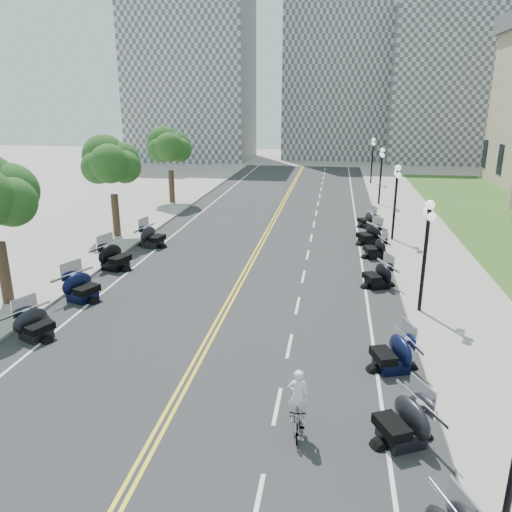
{
  "coord_description": "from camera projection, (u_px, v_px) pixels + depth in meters",
  "views": [
    {
      "loc": [
        4.65,
        -17.29,
        9.06
      ],
      "look_at": [
        1.11,
        4.97,
        2.0
      ],
      "focal_mm": 35.0,
      "sensor_mm": 36.0,
      "label": 1
    }
  ],
  "objects": [
    {
      "name": "ground",
      "position": [
        209.0,
        340.0,
        19.7
      ],
      "size": [
        160.0,
        160.0,
        0.0
      ],
      "primitive_type": "plane",
      "color": "gray"
    },
    {
      "name": "road",
      "position": [
        251.0,
        262.0,
        29.12
      ],
      "size": [
        16.0,
        90.0,
        0.01
      ],
      "primitive_type": "cube",
      "color": "#333335",
      "rests_on": "ground"
    },
    {
      "name": "centerline_yellow_a",
      "position": [
        249.0,
        262.0,
        29.14
      ],
      "size": [
        0.12,
        90.0,
        0.0
      ],
      "primitive_type": "cube",
      "color": "yellow",
      "rests_on": "road"
    },
    {
      "name": "centerline_yellow_b",
      "position": [
        253.0,
        262.0,
        29.1
      ],
      "size": [
        0.12,
        90.0,
        0.0
      ],
      "primitive_type": "cube",
      "color": "yellow",
      "rests_on": "road"
    },
    {
      "name": "edge_line_north",
      "position": [
        362.0,
        268.0,
        28.16
      ],
      "size": [
        0.12,
        90.0,
        0.0
      ],
      "primitive_type": "cube",
      "color": "white",
      "rests_on": "road"
    },
    {
      "name": "edge_line_south",
      "position": [
        146.0,
        257.0,
        30.08
      ],
      "size": [
        0.12,
        90.0,
        0.0
      ],
      "primitive_type": "cube",
      "color": "white",
      "rests_on": "road"
    },
    {
      "name": "lane_dash_4",
      "position": [
        257.0,
        504.0,
        11.68
      ],
      "size": [
        0.12,
        2.0,
        0.0
      ],
      "primitive_type": "cube",
      "color": "white",
      "rests_on": "road"
    },
    {
      "name": "lane_dash_5",
      "position": [
        277.0,
        406.0,
        15.45
      ],
      "size": [
        0.12,
        2.0,
        0.0
      ],
      "primitive_type": "cube",
      "color": "white",
      "rests_on": "road"
    },
    {
      "name": "lane_dash_6",
      "position": [
        289.0,
        346.0,
        19.22
      ],
      "size": [
        0.12,
        2.0,
        0.0
      ],
      "primitive_type": "cube",
      "color": "white",
      "rests_on": "road"
    },
    {
      "name": "lane_dash_7",
      "position": [
        297.0,
        305.0,
        22.99
      ],
      "size": [
        0.12,
        2.0,
        0.0
      ],
      "primitive_type": "cube",
      "color": "white",
      "rests_on": "road"
    },
    {
      "name": "lane_dash_8",
      "position": [
        303.0,
        276.0,
        26.76
      ],
      "size": [
        0.12,
        2.0,
        0.0
      ],
      "primitive_type": "cube",
      "color": "white",
      "rests_on": "road"
    },
    {
      "name": "lane_dash_9",
      "position": [
        308.0,
        255.0,
        30.53
      ],
      "size": [
        0.12,
        2.0,
        0.0
      ],
      "primitive_type": "cube",
      "color": "white",
      "rests_on": "road"
    },
    {
      "name": "lane_dash_10",
      "position": [
        311.0,
        238.0,
        34.3
      ],
      "size": [
        0.12,
        2.0,
        0.0
      ],
      "primitive_type": "cube",
      "color": "white",
      "rests_on": "road"
    },
    {
      "name": "lane_dash_11",
      "position": [
        314.0,
        224.0,
        38.07
      ],
      "size": [
        0.12,
        2.0,
        0.0
      ],
      "primitive_type": "cube",
      "color": "white",
      "rests_on": "road"
    },
    {
      "name": "lane_dash_12",
      "position": [
        316.0,
        213.0,
        41.84
      ],
      "size": [
        0.12,
        2.0,
        0.0
      ],
      "primitive_type": "cube",
      "color": "white",
      "rests_on": "road"
    },
    {
      "name": "lane_dash_13",
      "position": [
        318.0,
        204.0,
        45.61
      ],
      "size": [
        0.12,
        2.0,
        0.0
      ],
      "primitive_type": "cube",
      "color": "white",
      "rests_on": "road"
    },
    {
      "name": "lane_dash_14",
      "position": [
        320.0,
        196.0,
        49.38
      ],
      "size": [
        0.12,
        2.0,
        0.0
      ],
      "primitive_type": "cube",
      "color": "white",
      "rests_on": "road"
    },
    {
      "name": "lane_dash_15",
      "position": [
        321.0,
        189.0,
        53.15
      ],
      "size": [
        0.12,
        2.0,
        0.0
      ],
      "primitive_type": "cube",
      "color": "white",
      "rests_on": "road"
    },
    {
      "name": "lane_dash_16",
      "position": [
        322.0,
        183.0,
        56.92
      ],
      "size": [
        0.12,
        2.0,
        0.0
      ],
      "primitive_type": "cube",
      "color": "white",
      "rests_on": "road"
    },
    {
      "name": "lane_dash_17",
      "position": [
        323.0,
        178.0,
        60.69
      ],
      "size": [
        0.12,
        2.0,
        0.0
      ],
      "primitive_type": "cube",
      "color": "white",
      "rests_on": "road"
    },
    {
      "name": "lane_dash_18",
      "position": [
        324.0,
        173.0,
        64.46
      ],
      "size": [
        0.12,
        2.0,
        0.0
      ],
      "primitive_type": "cube",
      "color": "white",
      "rests_on": "road"
    },
    {
      "name": "lane_dash_19",
      "position": [
        325.0,
        169.0,
        68.23
      ],
      "size": [
        0.12,
        2.0,
        0.0
      ],
      "primitive_type": "cube",
      "color": "white",
      "rests_on": "road"
    },
    {
      "name": "sidewalk_north",
      "position": [
        438.0,
        270.0,
        27.53
      ],
      "size": [
        5.0,
        90.0,
        0.15
      ],
      "primitive_type": "cube",
      "color": "#9E9991",
      "rests_on": "ground"
    },
    {
      "name": "sidewalk_south",
      "position": [
        83.0,
        253.0,
        30.68
      ],
      "size": [
        5.0,
        90.0,
        0.15
      ],
      "primitive_type": "cube",
      "color": "#9E9991",
      "rests_on": "ground"
    },
    {
      "name": "distant_block_a",
      "position": [
        192.0,
        73.0,
        76.95
      ],
      "size": [
        18.0,
        14.0,
        26.0
      ],
      "primitive_type": "cube",
      "color": "gray",
      "rests_on": "ground"
    },
    {
      "name": "distant_block_b",
      "position": [
        337.0,
        61.0,
        78.71
      ],
      "size": [
        16.0,
        12.0,
        30.0
      ],
      "primitive_type": "cube",
      "color": "gray",
      "rests_on": "ground"
    },
    {
      "name": "distant_block_c",
      "position": [
        457.0,
        87.0,
        74.38
      ],
      "size": [
        20.0,
        14.0,
        22.0
      ],
      "primitive_type": "cube",
      "color": "gray",
      "rests_on": "ground"
    },
    {
      "name": "street_lamp_2",
      "position": [
        425.0,
        258.0,
        21.4
      ],
      "size": [
        0.5,
        1.2,
        4.9
      ],
      "primitive_type": null,
      "color": "black",
      "rests_on": "sidewalk_north"
    },
    {
      "name": "street_lamp_3",
      "position": [
        395.0,
        203.0,
        32.71
      ],
      "size": [
        0.5,
        1.2,
        4.9
      ],
      "primitive_type": null,
      "color": "black",
      "rests_on": "sidewalk_north"
    },
    {
      "name": "street_lamp_4",
      "position": [
        381.0,
        177.0,
        44.02
      ],
      "size": [
        0.5,
        1.2,
        4.9
      ],
      "primitive_type": null,
      "color": "black",
      "rests_on": "sidewalk_north"
    },
    {
      "name": "street_lamp_5",
      "position": [
        372.0,
        161.0,
        55.33
      ],
      "size": [
        0.5,
        1.2,
        4.9
      ],
      "primitive_type": null,
      "color": "black",
      "rests_on": "sidewalk_north"
    },
    {
      "name": "tree_3",
      "position": [
        112.0,
        168.0,
        32.97
      ],
      "size": [
        4.8,
        4.8,
        9.2
      ],
      "primitive_type": null,
      "color": "#235619",
      "rests_on": "sidewalk_south"
    },
    {
      "name": "tree_4",
      "position": [
        170.0,
        151.0,
        44.28
      ],
      "size": [
        4.8,
        4.8,
        9.2
      ],
      "primitive_type": null,
      "color": "#235619",
      "rests_on": "sidewalk_south"
    },
    {
      "name": "motorcycle_n_4",
      "position": [
        402.0,
        420.0,
        13.63
      ],
      "size": [
        2.71,
        2.71,
        1.41
      ],
      "primitive_type": null,
      "rotation": [
        0.0,
        0.0,
        -1.1
      ],
      "color": "black",
      "rests_on": "road"
    },
    {
      "name": "motorcycle_n_5",
      "position": [
        392.0,
        351.0,
        17.35
      ],
      "size": [
        2.54,
        2.54,
        1.4
      ],
      "primitive_type": null,
      "rotation": [
        0.0,
        0.0,
        -1.24
      ],
      "color": "black",
      "rests_on": "road"
    },
    {
      "name": "motorcycle_n_7",
      "position": [
        378.0,
        274.0,
        25.1
      ],
      "size": [
        2.56,
        2.56,
        1.37
      ],
      "primitive_type": null,
      "rotation": [
        0.0,
        0.0,
        -1.17
      ],
      "color": "black",
      "rests_on": "road"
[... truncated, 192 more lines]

